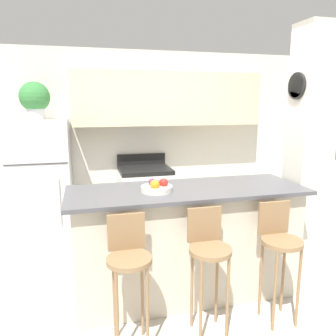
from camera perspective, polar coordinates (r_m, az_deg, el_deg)
name	(u,v)px	position (r m, az deg, el deg)	size (l,w,h in m)	color
ground_plane	(186,292)	(3.41, 3.18, -20.76)	(14.00, 14.00, 0.00)	beige
wall_back	(155,122)	(4.85, -2.27, 7.93)	(5.60, 0.38, 2.55)	silver
pillar_right	(308,156)	(3.59, 23.20, 1.88)	(0.38, 0.32, 2.55)	silver
counter_bar	(187,241)	(3.16, 3.28, -12.64)	(2.16, 0.77, 1.04)	beige
refrigerator	(41,181)	(4.59, -21.23, -2.20)	(0.76, 0.65, 1.60)	silver
stove_range	(145,199)	(4.73, -3.96, -5.33)	(0.72, 0.62, 1.07)	white
bar_stool_left	(129,262)	(2.49, -6.85, -15.99)	(0.33, 0.33, 1.00)	olive
bar_stool_mid	(208,253)	(2.63, 7.06, -14.45)	(0.33, 0.33, 1.00)	olive
bar_stool_right	(279,244)	(2.90, 18.81, -12.49)	(0.33, 0.33, 1.00)	olive
potted_plant_on_fridge	(35,99)	(4.48, -22.19, 11.10)	(0.37, 0.37, 0.47)	silver
fruit_bowl	(157,187)	(2.86, -1.95, -3.39)	(0.27, 0.27, 0.12)	silver
trash_bin	(91,227)	(4.52, -13.32, -10.03)	(0.28, 0.28, 0.38)	#59595B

